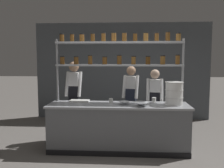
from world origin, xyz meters
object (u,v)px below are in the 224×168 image
at_px(chef_center, 131,97).
at_px(prep_bowl_near_left, 141,104).
at_px(spice_shelf_unit, 119,55).
at_px(chef_right, 155,101).
at_px(chef_left, 74,94).
at_px(serving_cup_by_board, 154,100).
at_px(serving_cup_front, 111,101).
at_px(container_stack, 174,93).
at_px(prep_bowl_center_front, 125,103).
at_px(cutting_board, 80,101).

bearing_deg(chef_center, prep_bowl_near_left, -68.17).
height_order(spice_shelf_unit, prep_bowl_near_left, spice_shelf_unit).
xyz_separation_m(spice_shelf_unit, chef_right, (0.76, 0.29, -0.98)).
height_order(chef_left, prep_bowl_near_left, chef_left).
bearing_deg(serving_cup_by_board, serving_cup_front, -168.53).
xyz_separation_m(container_stack, prep_bowl_center_front, (-0.95, -0.05, -0.19)).
distance_m(cutting_board, prep_bowl_center_front, 0.99).
bearing_deg(serving_cup_by_board, cutting_board, -179.78).
height_order(spice_shelf_unit, container_stack, spice_shelf_unit).
height_order(spice_shelf_unit, chef_center, spice_shelf_unit).
distance_m(prep_bowl_center_front, serving_cup_by_board, 0.67).
height_order(chef_center, serving_cup_by_board, chef_center).
xyz_separation_m(chef_left, chef_center, (1.27, 0.19, -0.07)).
relative_size(spice_shelf_unit, prep_bowl_center_front, 11.49).
xyz_separation_m(chef_right, prep_bowl_center_front, (-0.64, -0.65, 0.05)).
xyz_separation_m(spice_shelf_unit, container_stack, (1.07, -0.32, -0.73)).
distance_m(chef_right, serving_cup_front, 1.06).
bearing_deg(prep_bowl_center_front, serving_cup_front, 153.86).
xyz_separation_m(chef_right, container_stack, (0.31, -0.60, 0.25)).
relative_size(chef_center, serving_cup_front, 16.49).
xyz_separation_m(chef_center, prep_bowl_near_left, (0.18, -1.02, 0.02)).
height_order(cutting_board, serving_cup_by_board, serving_cup_by_board).
bearing_deg(chef_center, cutting_board, -140.14).
bearing_deg(serving_cup_by_board, chef_right, 82.29).
distance_m(chef_right, prep_bowl_center_front, 0.92).
distance_m(container_stack, cutting_board, 1.93).
bearing_deg(prep_bowl_center_front, chef_center, 81.49).
height_order(chef_right, prep_bowl_near_left, chef_right).
relative_size(chef_center, prep_bowl_near_left, 5.59).
bearing_deg(prep_bowl_near_left, chef_center, 99.87).
xyz_separation_m(chef_left, serving_cup_by_board, (1.74, -0.37, -0.04)).
distance_m(chef_center, prep_bowl_near_left, 1.04).
relative_size(spice_shelf_unit, chef_right, 1.67).
bearing_deg(spice_shelf_unit, prep_bowl_near_left, -50.66).
relative_size(chef_left, serving_cup_front, 17.53).
distance_m(spice_shelf_unit, chef_center, 1.09).
bearing_deg(prep_bowl_near_left, chef_left, 150.02).
height_order(chef_left, serving_cup_by_board, chef_left).
distance_m(prep_bowl_near_left, serving_cup_front, 0.65).
bearing_deg(spice_shelf_unit, prep_bowl_center_front, -72.59).
xyz_separation_m(cutting_board, serving_cup_front, (0.67, -0.17, 0.04)).
xyz_separation_m(chef_left, container_stack, (2.09, -0.63, 0.13)).
relative_size(chef_left, chef_center, 1.06).
relative_size(spice_shelf_unit, prep_bowl_near_left, 8.97).
bearing_deg(chef_right, cutting_board, -163.29).
bearing_deg(chef_left, prep_bowl_near_left, -27.23).
xyz_separation_m(prep_bowl_near_left, serving_cup_front, (-0.58, 0.28, 0.01)).
distance_m(spice_shelf_unit, cutting_board, 1.26).
xyz_separation_m(spice_shelf_unit, prep_bowl_near_left, (0.42, -0.52, -0.92)).
height_order(chef_center, chef_right, chef_center).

